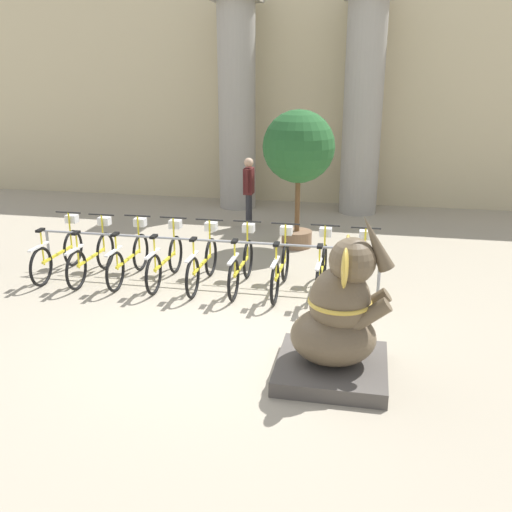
{
  "coord_description": "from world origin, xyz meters",
  "views": [
    {
      "loc": [
        1.82,
        -6.76,
        3.42
      ],
      "look_at": [
        0.35,
        0.54,
        1.0
      ],
      "focal_mm": 40.0,
      "sensor_mm": 36.0,
      "label": 1
    }
  ],
  "objects_px": {
    "bicycle_0": "(59,252)",
    "bicycle_7": "(322,269)",
    "bicycle_1": "(92,255)",
    "bicycle_4": "(203,262)",
    "bicycle_8": "(363,273)",
    "bicycle_2": "(129,257)",
    "bicycle_3": "(166,259)",
    "bicycle_6": "(281,267)",
    "potted_tree": "(299,151)",
    "bicycle_5": "(242,264)",
    "person_pedestrian": "(249,186)",
    "elephant_statue": "(338,323)"
  },
  "relations": [
    {
      "from": "bicycle_2",
      "to": "bicycle_7",
      "type": "xyz_separation_m",
      "value": [
        3.27,
        0.0,
        0.0
      ]
    },
    {
      "from": "bicycle_8",
      "to": "elephant_statue",
      "type": "bearing_deg",
      "value": -95.48
    },
    {
      "from": "bicycle_6",
      "to": "bicycle_7",
      "type": "bearing_deg",
      "value": 2.54
    },
    {
      "from": "bicycle_0",
      "to": "bicycle_6",
      "type": "bearing_deg",
      "value": -0.23
    },
    {
      "from": "elephant_statue",
      "to": "potted_tree",
      "type": "bearing_deg",
      "value": 102.6
    },
    {
      "from": "bicycle_0",
      "to": "potted_tree",
      "type": "relative_size",
      "value": 0.63
    },
    {
      "from": "bicycle_5",
      "to": "potted_tree",
      "type": "height_order",
      "value": "potted_tree"
    },
    {
      "from": "bicycle_1",
      "to": "bicycle_8",
      "type": "distance_m",
      "value": 4.58
    },
    {
      "from": "person_pedestrian",
      "to": "bicycle_4",
      "type": "bearing_deg",
      "value": -89.51
    },
    {
      "from": "bicycle_0",
      "to": "bicycle_2",
      "type": "height_order",
      "value": "same"
    },
    {
      "from": "bicycle_1",
      "to": "potted_tree",
      "type": "xyz_separation_m",
      "value": [
        3.21,
        2.52,
        1.54
      ]
    },
    {
      "from": "bicycle_1",
      "to": "bicycle_7",
      "type": "height_order",
      "value": "same"
    },
    {
      "from": "bicycle_3",
      "to": "potted_tree",
      "type": "relative_size",
      "value": 0.63
    },
    {
      "from": "person_pedestrian",
      "to": "potted_tree",
      "type": "xyz_separation_m",
      "value": [
        1.28,
        -1.32,
        1.0
      ]
    },
    {
      "from": "bicycle_7",
      "to": "bicycle_8",
      "type": "xyz_separation_m",
      "value": [
        0.65,
        -0.04,
        0.0
      ]
    },
    {
      "from": "bicycle_0",
      "to": "bicycle_8",
      "type": "bearing_deg",
      "value": -0.29
    },
    {
      "from": "bicycle_1",
      "to": "bicycle_5",
      "type": "relative_size",
      "value": 1.0
    },
    {
      "from": "bicycle_8",
      "to": "person_pedestrian",
      "type": "relative_size",
      "value": 1.09
    },
    {
      "from": "bicycle_2",
      "to": "bicycle_4",
      "type": "bearing_deg",
      "value": -0.99
    },
    {
      "from": "bicycle_4",
      "to": "bicycle_6",
      "type": "relative_size",
      "value": 1.0
    },
    {
      "from": "bicycle_7",
      "to": "bicycle_1",
      "type": "bearing_deg",
      "value": -179.23
    },
    {
      "from": "bicycle_5",
      "to": "bicycle_6",
      "type": "relative_size",
      "value": 1.0
    },
    {
      "from": "bicycle_0",
      "to": "bicycle_7",
      "type": "xyz_separation_m",
      "value": [
        4.58,
        0.01,
        0.0
      ]
    },
    {
      "from": "bicycle_7",
      "to": "elephant_statue",
      "type": "distance_m",
      "value": 2.63
    },
    {
      "from": "bicycle_5",
      "to": "bicycle_4",
      "type": "bearing_deg",
      "value": -177.93
    },
    {
      "from": "bicycle_2",
      "to": "person_pedestrian",
      "type": "bearing_deg",
      "value": 71.38
    },
    {
      "from": "bicycle_3",
      "to": "bicycle_5",
      "type": "bearing_deg",
      "value": 0.13
    },
    {
      "from": "bicycle_0",
      "to": "elephant_statue",
      "type": "distance_m",
      "value": 5.63
    },
    {
      "from": "bicycle_1",
      "to": "bicycle_2",
      "type": "relative_size",
      "value": 1.0
    },
    {
      "from": "bicycle_4",
      "to": "bicycle_6",
      "type": "distance_m",
      "value": 1.31
    },
    {
      "from": "bicycle_4",
      "to": "bicycle_6",
      "type": "xyz_separation_m",
      "value": [
        1.31,
        -0.0,
        0.0
      ]
    },
    {
      "from": "bicycle_4",
      "to": "bicycle_7",
      "type": "xyz_separation_m",
      "value": [
        1.96,
        0.02,
        0.0
      ]
    },
    {
      "from": "bicycle_5",
      "to": "bicycle_8",
      "type": "bearing_deg",
      "value": -1.15
    },
    {
      "from": "bicycle_2",
      "to": "bicycle_3",
      "type": "height_order",
      "value": "same"
    },
    {
      "from": "bicycle_1",
      "to": "person_pedestrian",
      "type": "bearing_deg",
      "value": 63.3
    },
    {
      "from": "bicycle_8",
      "to": "person_pedestrian",
      "type": "distance_m",
      "value": 4.69
    },
    {
      "from": "bicycle_5",
      "to": "person_pedestrian",
      "type": "distance_m",
      "value": 3.89
    },
    {
      "from": "bicycle_1",
      "to": "bicycle_3",
      "type": "bearing_deg",
      "value": 2.13
    },
    {
      "from": "bicycle_7",
      "to": "bicycle_8",
      "type": "relative_size",
      "value": 1.0
    },
    {
      "from": "bicycle_2",
      "to": "bicycle_3",
      "type": "distance_m",
      "value": 0.65
    },
    {
      "from": "bicycle_3",
      "to": "bicycle_1",
      "type": "bearing_deg",
      "value": -177.87
    },
    {
      "from": "bicycle_8",
      "to": "elephant_statue",
      "type": "height_order",
      "value": "elephant_statue"
    },
    {
      "from": "bicycle_1",
      "to": "bicycle_2",
      "type": "distance_m",
      "value": 0.66
    },
    {
      "from": "bicycle_0",
      "to": "elephant_statue",
      "type": "height_order",
      "value": "elephant_statue"
    },
    {
      "from": "bicycle_4",
      "to": "bicycle_3",
      "type": "bearing_deg",
      "value": 178.2
    },
    {
      "from": "bicycle_5",
      "to": "bicycle_8",
      "type": "xyz_separation_m",
      "value": [
        1.96,
        -0.04,
        0.0
      ]
    },
    {
      "from": "bicycle_3",
      "to": "bicycle_8",
      "type": "distance_m",
      "value": 3.27
    },
    {
      "from": "bicycle_0",
      "to": "potted_tree",
      "type": "bearing_deg",
      "value": 32.76
    },
    {
      "from": "bicycle_0",
      "to": "bicycle_4",
      "type": "bearing_deg",
      "value": -0.24
    },
    {
      "from": "bicycle_3",
      "to": "bicycle_8",
      "type": "bearing_deg",
      "value": -0.63
    }
  ]
}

